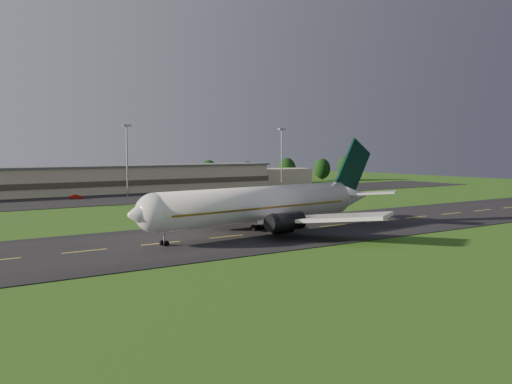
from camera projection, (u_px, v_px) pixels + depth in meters
ground at (283, 231)px, 93.95m from camera, size 360.00×360.00×0.00m
taxiway at (283, 231)px, 93.94m from camera, size 220.00×30.00×0.10m
apron at (121, 199)px, 153.11m from camera, size 260.00×30.00×0.10m
airliner at (262, 205)px, 91.31m from camera, size 51.22×41.91×15.57m
terminal at (112, 180)px, 176.30m from camera, size 145.00×16.00×8.40m
light_mast_centre at (127, 152)px, 161.53m from camera, size 2.40×1.20×20.35m
light_mast_east at (282, 151)px, 192.59m from camera, size 2.40×1.20×20.35m
tree_line at (189, 172)px, 202.69m from camera, size 194.52×9.25×10.39m
service_vehicle_b at (76, 197)px, 152.25m from camera, size 3.83×2.42×1.19m
service_vehicle_c at (233, 193)px, 166.75m from camera, size 4.27×4.45×1.17m
service_vehicle_d at (233, 190)px, 177.98m from camera, size 4.71×2.78×1.28m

